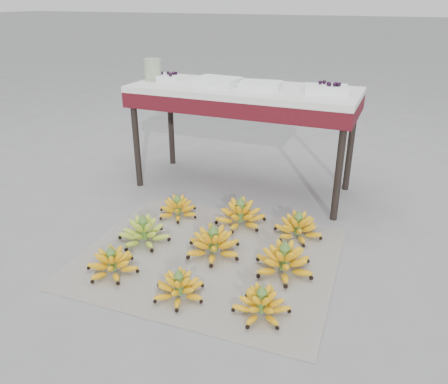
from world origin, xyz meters
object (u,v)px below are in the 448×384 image
at_px(bunch_back_right, 298,228).
at_px(bunch_mid_center, 213,244).
at_px(tray_far_right, 327,89).
at_px(tray_right, 261,85).
at_px(bunch_mid_left, 144,232).
at_px(bunch_front_right, 261,304).
at_px(vendor_table, 243,99).
at_px(newspaper_mat, 209,256).
at_px(bunch_front_left, 112,264).
at_px(bunch_front_center, 179,287).
at_px(tray_far_left, 169,78).
at_px(tray_left, 217,81).
at_px(bunch_back_center, 241,215).
at_px(glass_jar, 153,70).
at_px(bunch_mid_right, 284,261).
at_px(bunch_back_left, 178,208).

bearing_deg(bunch_back_right, bunch_mid_center, -123.75).
bearing_deg(tray_far_right, tray_right, -176.30).
bearing_deg(bunch_mid_left, bunch_back_right, 16.97).
bearing_deg(bunch_front_right, vendor_table, 123.29).
bearing_deg(bunch_front_right, bunch_mid_center, 146.17).
bearing_deg(newspaper_mat, bunch_front_left, -139.64).
bearing_deg(tray_far_right, bunch_mid_center, -111.32).
bearing_deg(vendor_table, bunch_front_center, -82.20).
height_order(bunch_mid_left, tray_far_left, tray_far_left).
relative_size(vendor_table, tray_far_right, 5.18).
height_order(tray_far_left, tray_left, tray_far_left).
distance_m(bunch_back_center, glass_jar, 1.18).
distance_m(bunch_mid_right, glass_jar, 1.62).
xyz_separation_m(bunch_back_left, bunch_back_right, (0.72, 0.03, 0.00)).
relative_size(bunch_front_center, bunch_mid_left, 0.95).
bearing_deg(bunch_front_center, tray_far_left, 139.53).
distance_m(bunch_mid_center, tray_far_left, 1.30).
height_order(bunch_front_left, bunch_back_center, bunch_back_center).
height_order(bunch_front_center, tray_left, tray_left).
distance_m(bunch_front_left, bunch_back_center, 0.79).
height_order(bunch_mid_right, bunch_back_right, bunch_mid_right).
bearing_deg(bunch_front_center, bunch_front_left, -165.72).
height_order(bunch_front_center, vendor_table, vendor_table).
height_order(newspaper_mat, tray_far_right, tray_far_right).
height_order(bunch_front_right, tray_left, tray_left).
relative_size(bunch_mid_center, tray_right, 1.34).
distance_m(bunch_front_right, glass_jar, 1.81).
relative_size(vendor_table, tray_far_left, 5.84).
relative_size(bunch_mid_center, vendor_table, 0.25).
bearing_deg(newspaper_mat, glass_jar, 132.36).
bearing_deg(bunch_front_right, glass_jar, 144.05).
relative_size(bunch_back_right, vendor_table, 0.22).
distance_m(newspaper_mat, bunch_back_left, 0.49).
distance_m(bunch_mid_left, tray_far_right, 1.34).
bearing_deg(tray_far_right, bunch_mid_left, -128.72).
relative_size(bunch_front_right, vendor_table, 0.19).
height_order(bunch_mid_center, tray_left, tray_left).
bearing_deg(tray_left, bunch_front_right, -59.56).
bearing_deg(bunch_mid_left, tray_far_left, 99.63).
bearing_deg(bunch_mid_right, bunch_mid_center, -170.60).
xyz_separation_m(newspaper_mat, bunch_front_right, (0.38, -0.32, 0.05)).
distance_m(newspaper_mat, bunch_front_center, 0.35).
distance_m(bunch_back_left, tray_left, 0.86).
height_order(bunch_front_left, tray_far_left, tray_far_left).
distance_m(bunch_mid_left, tray_left, 1.11).
xyz_separation_m(tray_far_right, glass_jar, (-1.15, -0.05, 0.05)).
bearing_deg(tray_far_left, bunch_front_center, -60.66).
height_order(vendor_table, tray_far_right, tray_far_right).
distance_m(bunch_front_center, bunch_back_right, 0.79).
xyz_separation_m(bunch_mid_right, bunch_back_left, (-0.74, 0.32, -0.01)).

